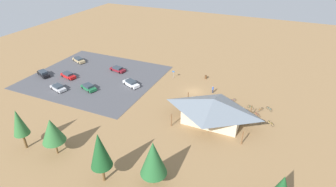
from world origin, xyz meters
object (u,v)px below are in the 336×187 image
Objects in this scene: car_tan_aisle_side at (79,60)px; car_silver_front_row at (58,88)px; pine_mideast at (153,158)px; lot_sign at (173,73)px; pine_east at (52,130)px; bicycle_orange_by_bin at (261,110)px; bike_pavilion at (213,109)px; bicycle_white_yard_center at (214,98)px; trash_bin at (206,77)px; car_red_inner_stall at (68,75)px; bicycle_black_mid_cluster at (261,122)px; bicycle_red_front_row at (257,114)px; pine_far_west at (19,123)px; car_black_mid_lot at (43,73)px; car_green_end_stall at (89,87)px; car_maroon_back_corner at (118,69)px; bicycle_purple_yard_front at (233,101)px; bicycle_green_trailside at (250,107)px; visitor_by_pavilion at (213,89)px; bicycle_teal_edge_south at (269,109)px; bicycle_blue_edge_north at (248,112)px; car_white_far_end at (131,83)px; bicycle_yellow_back_row at (271,123)px; pine_center at (100,150)px.

car_tan_aisle_side is 17.37m from car_silver_front_row.
pine_mideast reaches higher than car_tan_aisle_side.
lot_sign is 35.18m from pine_east.
car_tan_aisle_side is (52.66, -5.76, 0.32)m from bicycle_orange_by_bin.
bike_pavilion is 8.48× the size of bicycle_white_yard_center.
car_red_inner_stall is (32.98, 14.15, 0.32)m from trash_bin.
pine_east is 38.02m from bicycle_black_mid_cluster.
car_red_inner_stall is (48.05, 3.85, 0.38)m from bicycle_orange_by_bin.
car_silver_front_row is at bearing 9.97° from bicycle_red_front_row.
pine_far_west is 30.11m from car_black_mid_lot.
car_green_end_stall is 0.93× the size of car_black_mid_lot.
bicycle_red_front_row is at bearing 169.64° from car_maroon_back_corner.
bicycle_purple_yard_front is (6.85, -6.15, -0.03)m from bicycle_black_mid_cluster.
pine_mideast reaches higher than lot_sign.
car_black_mid_lot is at bearing 0.91° from bicycle_black_mid_cluster.
bicycle_green_trailside is 0.83× the size of visitor_by_pavilion.
bicycle_purple_yard_front reaches higher than bicycle_white_yard_center.
pine_east is at bearing -169.87° from pine_far_west.
pine_east reaches higher than bike_pavilion.
bicycle_teal_edge_south is 0.28× the size of car_red_inner_stall.
bicycle_orange_by_bin is at bearing 176.28° from bicycle_white_yard_center.
lot_sign is 0.47× the size of car_silver_front_row.
pine_far_west reaches higher than bicycle_black_mid_cluster.
car_black_mid_lot reaches higher than car_silver_front_row.
bicycle_blue_edge_north reaches higher than bicycle_orange_by_bin.
bicycle_blue_edge_north is at bearing 36.41° from bicycle_teal_edge_south.
pine_east reaches higher than bicycle_black_mid_cluster.
bicycle_orange_by_bin is 0.97× the size of bicycle_white_yard_center.
bicycle_white_yard_center is at bearing 1.78° from bicycle_teal_edge_south.
car_red_inner_stall is (39.67, -3.87, -2.22)m from bike_pavilion.
visitor_by_pavilion is (-41.26, 2.08, 0.22)m from car_tan_aisle_side.
pine_far_west is (23.70, 1.93, 0.49)m from pine_mideast.
trash_bin is 19.22m from bicycle_red_front_row.
bike_pavilion reaches higher than car_tan_aisle_side.
car_black_mid_lot is (24.12, 4.49, -0.00)m from car_white_far_end.
bicycle_green_trailside is at bearing -5.79° from bicycle_orange_by_bin.
car_tan_aisle_side is at bearing -43.05° from car_green_end_stall.
bike_pavilion is 8.96m from bicycle_blue_edge_north.
bicycle_teal_edge_south is at bearing -81.12° from bicycle_yellow_back_row.
pine_center is at bearing 63.85° from bike_pavilion.
bicycle_black_mid_cluster is 54.42m from car_tan_aisle_side.
bicycle_white_yard_center is 38.15m from car_red_inner_stall.
car_tan_aisle_side reaches higher than bicycle_orange_by_bin.
car_black_mid_lot is (52.71, 5.85, 0.42)m from bicycle_green_trailside.
pine_east is at bearing 35.67° from bicycle_yellow_back_row.
bicycle_orange_by_bin is 2.21m from bicycle_red_front_row.
bicycle_yellow_back_row is at bearing 174.56° from car_white_far_end.
bike_pavilion reaches higher than bicycle_teal_edge_south.
car_green_end_stall is (36.79, 5.24, 0.36)m from bicycle_blue_edge_north.
car_red_inner_stall is 2.72× the size of visitor_by_pavilion.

